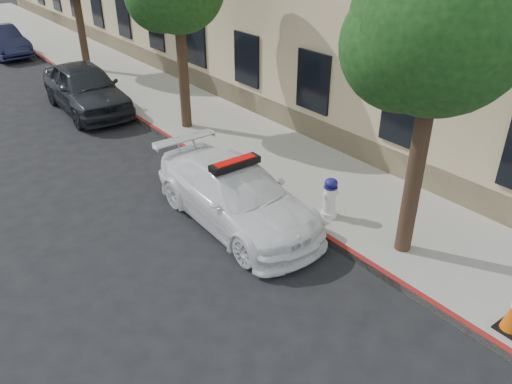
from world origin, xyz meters
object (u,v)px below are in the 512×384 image
at_px(police_car, 236,194).
at_px(parked_car_mid, 86,88).
at_px(parked_car_far, 2,41).
at_px(fire_hydrant, 330,198).

distance_m(police_car, parked_car_mid, 8.60).
distance_m(parked_car_far, fire_hydrant, 19.57).
xyz_separation_m(police_car, fire_hydrant, (1.52, -1.23, -0.07)).
bearing_deg(police_car, parked_car_far, 91.34).
height_order(parked_car_mid, fire_hydrant, parked_car_mid).
bearing_deg(fire_hydrant, parked_car_far, 106.46).
bearing_deg(parked_car_far, fire_hydrant, -90.10).
distance_m(police_car, fire_hydrant, 1.96).
distance_m(police_car, parked_car_far, 18.27).
xyz_separation_m(parked_car_mid, fire_hydrant, (1.42, -9.83, -0.20)).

